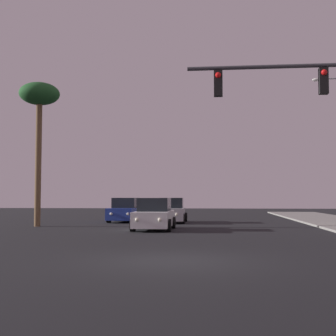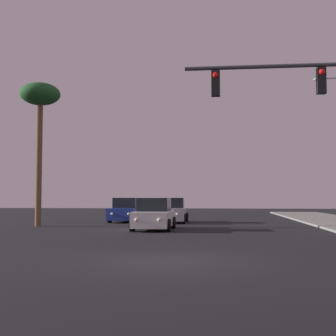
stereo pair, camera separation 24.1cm
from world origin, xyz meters
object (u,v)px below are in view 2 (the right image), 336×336
at_px(car_blue, 127,211).
at_px(car_silver, 172,211).
at_px(palm_tree_near, 40,102).
at_px(traffic_light_mast, 335,108).
at_px(car_white, 154,215).

xyz_separation_m(car_blue, car_silver, (3.25, -0.58, 0.00)).
xyz_separation_m(car_blue, palm_tree_near, (-4.20, -5.64, 6.68)).
bearing_deg(traffic_light_mast, car_blue, 122.61).
height_order(car_silver, palm_tree_near, palm_tree_near).
distance_m(traffic_light_mast, palm_tree_near, 18.23).
relative_size(car_white, traffic_light_mast, 0.60).
bearing_deg(car_blue, palm_tree_near, 55.51).
distance_m(car_blue, car_silver, 3.30).
height_order(car_white, traffic_light_mast, traffic_light_mast).
bearing_deg(traffic_light_mast, palm_tree_near, 144.00).
xyz_separation_m(traffic_light_mast, palm_tree_near, (-14.59, 10.60, 2.72)).
bearing_deg(car_silver, car_white, 86.05).
xyz_separation_m(car_blue, traffic_light_mast, (10.38, -16.23, 3.96)).
bearing_deg(car_white, car_blue, -68.95).
distance_m(car_blue, traffic_light_mast, 19.67).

